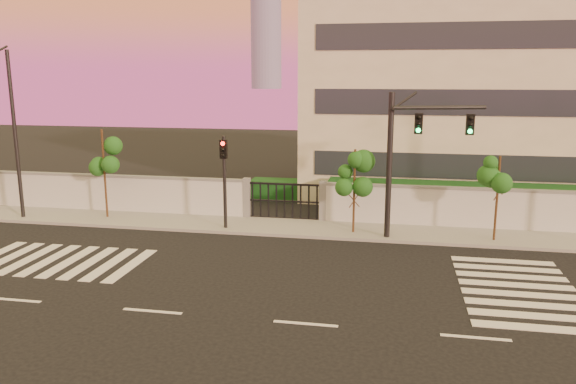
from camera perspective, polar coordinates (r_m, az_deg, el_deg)
ground at (r=17.65m, az=1.80°, el=-13.25°), size 120.00×120.00×0.00m
sidewalk at (r=27.43m, az=5.21°, el=-3.87°), size 60.00×3.00×0.15m
perimeter_wall at (r=28.62m, az=5.74°, el=-1.15°), size 60.00×0.36×2.20m
hedge_row at (r=31.28m, az=8.11°, el=-0.57°), size 41.00×4.25×1.80m
institutional_building at (r=38.37m, az=20.80°, el=9.12°), size 24.40×12.40×12.25m
road_markings at (r=21.32m, az=-0.87°, el=-8.68°), size 57.00×7.62×0.02m
street_tree_c at (r=30.42m, az=-18.22°, el=3.72°), size 1.35×1.07×4.74m
street_tree_d at (r=26.29m, az=6.83°, el=1.99°), size 1.34×1.07×4.10m
street_tree_e at (r=26.55m, az=20.63°, el=1.20°), size 1.33×1.05×3.98m
traffic_signal_main at (r=25.53m, az=12.23°, el=4.31°), size 4.20×1.30×6.73m
traffic_signal_secondary at (r=27.03m, az=-6.50°, el=2.10°), size 0.36×0.35×4.63m
streetlight_west at (r=31.80m, az=-26.25°, el=6.02°), size 0.54×2.19×9.10m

